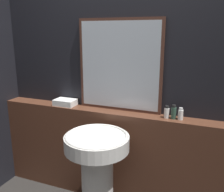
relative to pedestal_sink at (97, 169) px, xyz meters
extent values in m
cube|color=black|center=(-0.05, 0.52, 0.72)|extent=(8.00, 0.06, 2.50)
cube|color=#512D1E|center=(-0.05, 0.41, -0.08)|extent=(2.30, 0.17, 0.90)
cylinder|color=silver|center=(0.00, 0.00, -0.18)|extent=(0.26, 0.26, 0.71)
cylinder|color=silver|center=(0.00, 0.00, 0.23)|extent=(0.51, 0.51, 0.11)
torus|color=silver|center=(0.00, 0.00, 0.29)|extent=(0.50, 0.50, 0.02)
cube|color=#47281E|center=(0.01, 0.47, 0.78)|extent=(0.78, 0.03, 0.83)
cube|color=#B2BCC6|center=(0.01, 0.47, 0.78)|extent=(0.73, 0.02, 0.78)
cube|color=white|center=(-0.53, 0.41, 0.39)|extent=(0.21, 0.15, 0.06)
cylinder|color=white|center=(0.46, 0.41, 0.41)|extent=(0.04, 0.04, 0.09)
cylinder|color=black|center=(0.46, 0.41, 0.46)|extent=(0.03, 0.03, 0.02)
cylinder|color=#2D4C3D|center=(0.52, 0.41, 0.41)|extent=(0.04, 0.04, 0.10)
cylinder|color=black|center=(0.52, 0.41, 0.48)|extent=(0.03, 0.03, 0.02)
cylinder|color=white|center=(0.58, 0.41, 0.41)|extent=(0.04, 0.04, 0.08)
cylinder|color=silver|center=(0.58, 0.41, 0.46)|extent=(0.03, 0.03, 0.02)
camera|label=1|loc=(0.78, -1.62, 1.07)|focal=40.00mm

